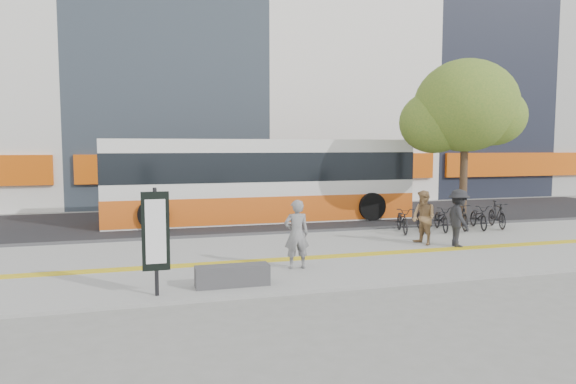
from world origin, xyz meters
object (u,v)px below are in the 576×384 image
object	(u,v)px
signboard	(156,233)
bus	(261,182)
pedestrian_tan	(424,218)
pedestrian_dark	(459,218)
street_tree	(463,108)
seated_woman	(297,234)
bench	(232,276)

from	to	relation	value
signboard	bus	xyz separation A→B (m)	(4.47, 10.01, 0.25)
bus	pedestrian_tan	world-z (taller)	bus
signboard	pedestrian_tan	xyz separation A→B (m)	(8.08, 3.39, -0.45)
pedestrian_tan	pedestrian_dark	world-z (taller)	pedestrian_dark
bus	pedestrian_dark	world-z (taller)	bus
street_tree	pedestrian_tan	bearing A→B (deg)	-138.34
street_tree	pedestrian_dark	size ratio (longest dim) A/B	3.63
pedestrian_tan	pedestrian_dark	bearing A→B (deg)	41.09
seated_woman	pedestrian_tan	xyz separation A→B (m)	(4.68, 1.94, -0.02)
street_tree	pedestrian_dark	xyz separation A→B (m)	(-2.48, -3.55, -3.56)
bench	pedestrian_dark	distance (m)	7.73
street_tree	pedestrian_dark	world-z (taller)	street_tree
seated_woman	pedestrian_dark	distance (m)	5.65
pedestrian_dark	street_tree	bearing A→B (deg)	-24.26
street_tree	pedestrian_tan	distance (m)	5.70
bus	pedestrian_dark	xyz separation A→B (m)	(4.42, -7.23, -0.67)
signboard	bench	bearing A→B (deg)	10.81
bench	signboard	world-z (taller)	signboard
bench	pedestrian_tan	bearing A→B (deg)	25.44
seated_woman	pedestrian_tan	size ratio (longest dim) A/B	1.03
bench	seated_woman	world-z (taller)	seated_woman
bench	bus	xyz separation A→B (m)	(2.87, 9.70, 1.31)
seated_woman	pedestrian_dark	size ratio (longest dim) A/B	0.99
bench	signboard	xyz separation A→B (m)	(-1.60, -0.31, 1.06)
bench	pedestrian_dark	world-z (taller)	pedestrian_dark
signboard	pedestrian_dark	xyz separation A→B (m)	(8.90, 2.78, -0.42)
signboard	pedestrian_tan	size ratio (longest dim) A/B	1.32
bus	pedestrian_tan	xyz separation A→B (m)	(3.60, -6.62, -0.70)
signboard	pedestrian_tan	bearing A→B (deg)	22.75
pedestrian_tan	bus	bearing A→B (deg)	-163.70
bench	pedestrian_tan	world-z (taller)	pedestrian_tan
bus	seated_woman	xyz separation A→B (m)	(-1.07, -8.55, -0.68)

